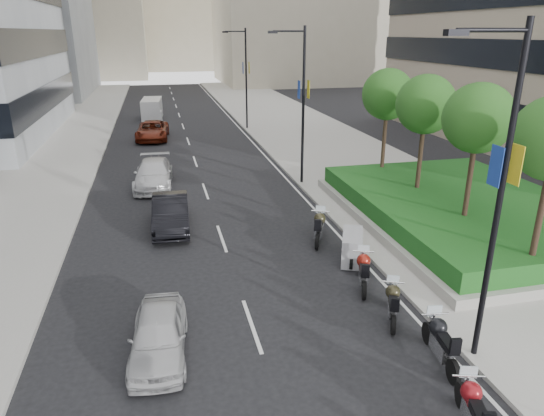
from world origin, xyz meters
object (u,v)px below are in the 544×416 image
object	(u,v)px
motorcycle_1	(473,409)
lamp_post_0	(497,187)
motorcycle_3	(393,303)
motorcycle_4	(363,271)
motorcycle_5	(352,247)
motorcycle_6	(319,227)
car_c	(153,174)
car_d	(152,130)
lamp_post_2	(244,74)
lamp_post_1	(301,99)
motorcycle_2	(440,341)
car_a	(159,335)
car_b	(171,213)
delivery_van	(152,110)

from	to	relation	value
motorcycle_1	lamp_post_0	bearing A→B (deg)	-17.02
motorcycle_3	motorcycle_4	bearing A→B (deg)	24.85
motorcycle_1	motorcycle_5	bearing A→B (deg)	12.07
motorcycle_3	motorcycle_5	size ratio (longest dim) A/B	0.99
motorcycle_1	motorcycle_6	size ratio (longest dim) A/B	0.97
motorcycle_1	car_c	xyz separation A→B (m)	(-6.95, 20.98, 0.16)
motorcycle_4	car_d	size ratio (longest dim) A/B	0.40
lamp_post_2	motorcycle_1	world-z (taller)	lamp_post_2
lamp_post_1	lamp_post_2	distance (m)	18.00
motorcycle_2	motorcycle_4	bearing A→B (deg)	13.50
motorcycle_3	car_d	world-z (taller)	car_d
lamp_post_1	car_c	distance (m)	9.67
lamp_post_1	car_a	distance (m)	17.64
motorcycle_6	car_b	distance (m)	6.94
motorcycle_3	car_b	size ratio (longest dim) A/B	0.44
car_b	delivery_van	world-z (taller)	delivery_van
car_a	car_d	distance (m)	30.21
lamp_post_0	car_c	distance (m)	20.93
motorcycle_2	car_b	distance (m)	13.55
motorcycle_1	car_c	size ratio (longest dim) A/B	0.42
lamp_post_0	motorcycle_1	distance (m)	5.28
lamp_post_2	delivery_van	xyz separation A→B (m)	(-8.48, 7.75, -4.09)
car_d	car_a	bearing A→B (deg)	-85.42
motorcycle_1	car_c	world-z (taller)	car_c
motorcycle_4	lamp_post_1	bearing A→B (deg)	14.65
lamp_post_0	motorcycle_1	size ratio (longest dim) A/B	4.07
lamp_post_2	car_c	size ratio (longest dim) A/B	1.72
motorcycle_6	delivery_van	bearing A→B (deg)	35.01
motorcycle_5	car_b	distance (m)	8.64
delivery_van	car_c	bearing A→B (deg)	-85.99
lamp_post_2	car_d	size ratio (longest dim) A/B	1.63
lamp_post_0	motorcycle_5	bearing A→B (deg)	97.43
motorcycle_4	car_a	world-z (taller)	car_a
lamp_post_1	motorcycle_4	world-z (taller)	lamp_post_1
motorcycle_1	motorcycle_3	bearing A→B (deg)	12.35
motorcycle_1	car_a	size ratio (longest dim) A/B	0.58
delivery_van	motorcycle_6	bearing A→B (deg)	-74.33
motorcycle_2	motorcycle_5	distance (m)	6.50
motorcycle_5	lamp_post_1	bearing A→B (deg)	18.41
motorcycle_4	car_d	xyz separation A→B (m)	(-7.25, 27.87, 0.15)
lamp_post_2	motorcycle_6	xyz separation A→B (m)	(-1.51, -26.22, -4.42)
car_a	car_c	xyz separation A→B (m)	(-0.04, 16.46, 0.11)
lamp_post_1	car_b	distance (m)	10.30
car_d	motorcycle_3	bearing A→B (deg)	-71.85
delivery_van	motorcycle_5	bearing A→B (deg)	-74.03
motorcycle_4	motorcycle_6	world-z (taller)	motorcycle_6
lamp_post_1	car_a	size ratio (longest dim) A/B	2.35
lamp_post_0	car_a	size ratio (longest dim) A/B	2.35
motorcycle_3	car_d	distance (m)	30.93
motorcycle_5	motorcycle_4	bearing A→B (deg)	-168.04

